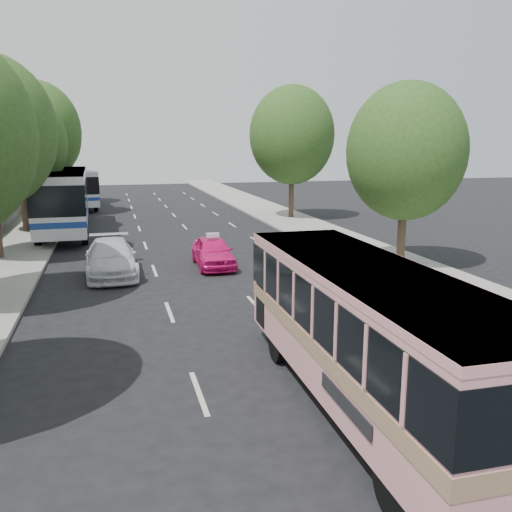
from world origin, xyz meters
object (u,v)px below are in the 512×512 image
object	(u,v)px
tour_coach_front	(63,196)
tour_coach_rear	(78,184)
pink_taxi	(213,252)
white_pickup	(111,258)
pink_bus	(367,322)

from	to	relation	value
tour_coach_front	tour_coach_rear	bearing A→B (deg)	87.96
pink_taxi	white_pickup	xyz separation A→B (m)	(-4.35, -0.40, 0.06)
white_pickup	tour_coach_rear	distance (m)	25.89
pink_bus	pink_taxi	xyz separation A→B (m)	(-0.61, 13.66, -1.19)
tour_coach_rear	pink_bus	bearing A→B (deg)	-86.70
white_pickup	tour_coach_front	size ratio (longest dim) A/B	0.39
pink_bus	white_pickup	xyz separation A→B (m)	(-4.97, 13.26, -1.14)
pink_taxi	white_pickup	world-z (taller)	white_pickup
pink_bus	tour_coach_front	distance (m)	26.11
tour_coach_front	tour_coach_rear	world-z (taller)	tour_coach_front
tour_coach_front	pink_taxi	bearing A→B (deg)	-59.88
pink_taxi	white_pickup	size ratio (longest dim) A/B	0.79
pink_bus	white_pickup	world-z (taller)	pink_bus
pink_bus	tour_coach_rear	world-z (taller)	tour_coach_rear
white_pickup	pink_bus	bearing A→B (deg)	-70.92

